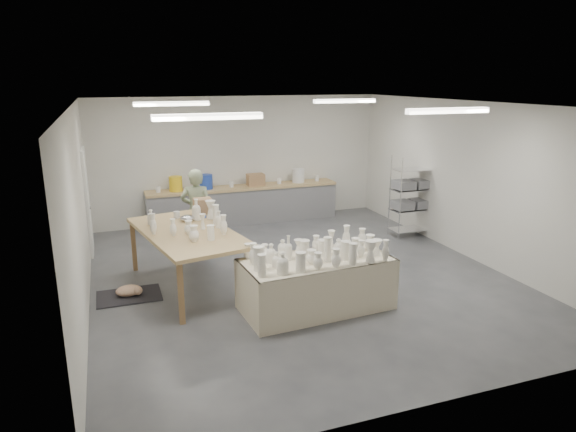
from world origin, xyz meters
name	(u,v)px	position (x,y,z in m)	size (l,w,h in m)	color
room	(291,161)	(-0.11, 0.08, 2.06)	(8.00, 8.02, 3.00)	#424449
back_counter	(244,203)	(-0.01, 3.68, 0.49)	(4.60, 0.60, 1.24)	tan
wire_shelf	(412,195)	(3.20, 1.40, 0.92)	(0.88, 0.48, 1.80)	silver
drying_table	(316,282)	(-0.23, -1.36, 0.44)	(2.32, 1.22, 1.16)	olive
work_table	(190,229)	(-1.84, 0.26, 0.97)	(1.80, 2.82, 1.35)	tan
rug	(129,296)	(-2.90, 0.06, 0.01)	(1.00, 0.70, 0.02)	black
cat	(130,290)	(-2.88, 0.05, 0.11)	(0.42, 0.31, 0.17)	white
potter	(197,211)	(-1.45, 1.85, 0.85)	(0.62, 0.41, 1.71)	#90A07B
red_stool	(196,234)	(-1.45, 2.12, 0.31)	(0.39, 0.39, 0.35)	#BA1A32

